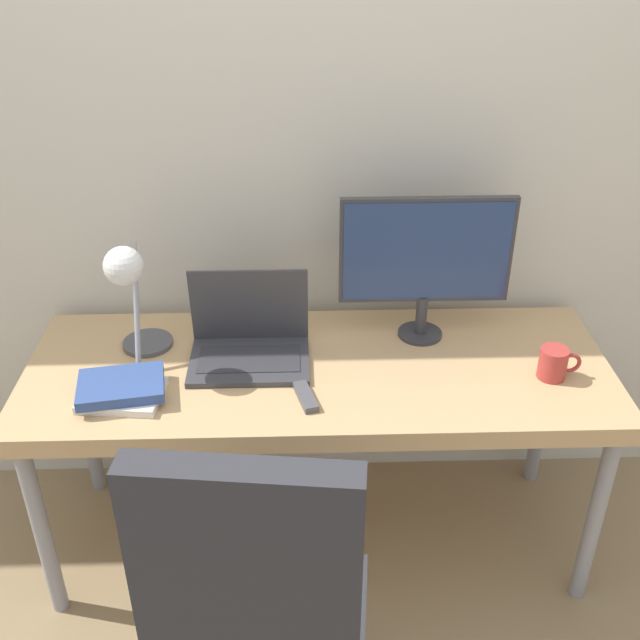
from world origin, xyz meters
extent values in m
plane|color=#937A56|center=(0.00, 0.00, 0.00)|extent=(12.00, 12.00, 0.00)
cube|color=beige|center=(0.00, 0.73, 1.30)|extent=(8.00, 0.05, 2.60)
cube|color=tan|center=(0.00, 0.33, 0.69)|extent=(1.78, 0.67, 0.06)
cylinder|color=gray|center=(-0.83, 0.06, 0.33)|extent=(0.05, 0.05, 0.66)
cylinder|color=gray|center=(0.83, 0.06, 0.33)|extent=(0.05, 0.05, 0.66)
cylinder|color=gray|center=(-0.83, 0.61, 0.33)|extent=(0.05, 0.05, 0.66)
cylinder|color=gray|center=(0.83, 0.61, 0.33)|extent=(0.05, 0.05, 0.66)
cube|color=#38383D|center=(-0.21, 0.35, 0.73)|extent=(0.36, 0.25, 0.02)
cube|color=#2D2D33|center=(-0.21, 0.35, 0.74)|extent=(0.31, 0.15, 0.00)
cube|color=#38383D|center=(-0.21, 0.46, 0.86)|extent=(0.36, 0.03, 0.25)
cube|color=silver|center=(-0.21, 0.46, 0.86)|extent=(0.33, 0.02, 0.22)
cylinder|color=#333338|center=(0.33, 0.50, 0.73)|extent=(0.14, 0.14, 0.01)
cylinder|color=#333338|center=(0.33, 0.50, 0.80)|extent=(0.04, 0.04, 0.13)
cube|color=#333338|center=(0.33, 0.50, 1.02)|extent=(0.53, 0.02, 0.34)
cube|color=navy|center=(0.33, 0.49, 1.02)|extent=(0.51, 0.00, 0.32)
cylinder|color=#4C4C51|center=(-0.54, 0.47, 0.73)|extent=(0.16, 0.16, 0.02)
cylinder|color=#99999E|center=(-0.54, 0.39, 0.91)|extent=(0.02, 0.17, 0.35)
sphere|color=white|center=(-0.54, 0.31, 1.08)|extent=(0.11, 0.11, 0.11)
cube|color=#2D2D33|center=(-0.14, -0.41, 0.46)|extent=(0.50, 0.49, 0.09)
cube|color=#2D2D33|center=(-0.16, -0.59, 0.82)|extent=(0.44, 0.12, 0.64)
cube|color=silver|center=(-0.56, 0.18, 0.73)|extent=(0.24, 0.19, 0.02)
cube|color=#334C8C|center=(-0.56, 0.19, 0.76)|extent=(0.26, 0.21, 0.03)
cube|color=#4C4C51|center=(-0.04, 0.16, 0.73)|extent=(0.07, 0.14, 0.02)
cylinder|color=#B23833|center=(0.69, 0.25, 0.77)|extent=(0.08, 0.08, 0.10)
torus|color=#B23833|center=(0.74, 0.25, 0.77)|extent=(0.07, 0.01, 0.07)
camera|label=1|loc=(-0.05, -1.56, 1.99)|focal=42.00mm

